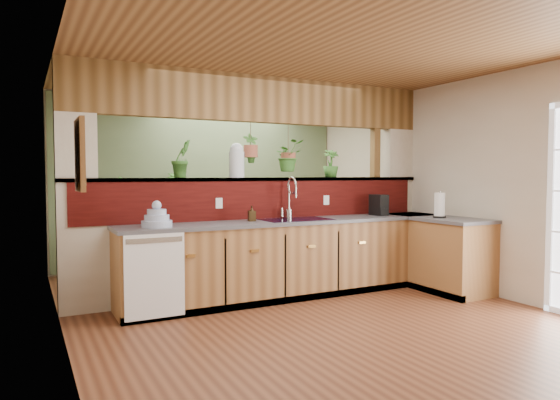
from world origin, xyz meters
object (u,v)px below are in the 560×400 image
soap_dispenser (252,213)px  shelving_console (159,237)px  paper_towel (440,206)px  coffee_maker (379,206)px  faucet (290,196)px  dish_stack (157,219)px  glass_jar (237,160)px

soap_dispenser → shelving_console: size_ratio=0.11×
paper_towel → shelving_console: (-2.73, 2.88, -0.55)m
soap_dispenser → shelving_console: (-0.51, 2.24, -0.49)m
paper_towel → coffee_maker: bearing=124.9°
faucet → dish_stack: bearing=-171.6°
dish_stack → shelving_console: (0.59, 2.37, -0.48)m
paper_towel → shelving_console: paper_towel is taller
paper_towel → shelving_console: 4.00m
dish_stack → shelving_console: dish_stack is taller
dish_stack → coffee_maker: size_ratio=1.14×
paper_towel → faucet: bearing=155.6°
coffee_maker → paper_towel: 0.75m
dish_stack → soap_dispenser: (1.10, 0.13, 0.01)m
soap_dispenser → glass_jar: glass_jar is taller
paper_towel → glass_jar: 2.52m
shelving_console → coffee_maker: bearing=-48.9°
faucet → glass_jar: glass_jar is taller
coffee_maker → paper_towel: bearing=-56.7°
faucet → paper_towel: 1.83m
faucet → soap_dispenser: faucet is taller
dish_stack → faucet: bearing=8.4°
faucet → coffee_maker: (1.23, -0.13, -0.15)m
paper_towel → shelving_console: bearing=133.5°
shelving_console → soap_dispenser: bearing=-81.6°
dish_stack → glass_jar: 1.31m
coffee_maker → shelving_console: size_ratio=0.17×
faucet → soap_dispenser: (-0.56, -0.11, -0.18)m
glass_jar → shelving_console: size_ratio=0.26×
faucet → shelving_console: (-1.07, 2.12, -0.67)m
soap_dispenser → paper_towel: 2.31m
glass_jar → shelving_console: bearing=103.8°
dish_stack → soap_dispenser: bearing=6.8°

